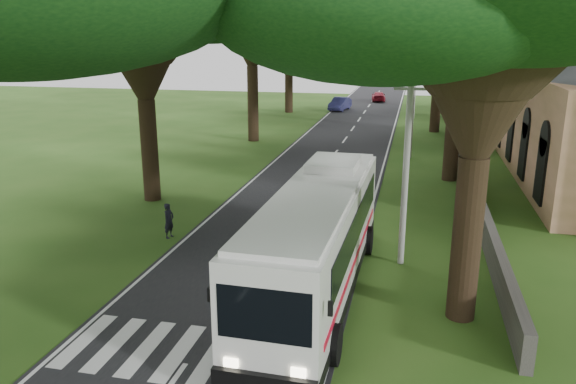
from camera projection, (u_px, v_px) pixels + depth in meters
ground at (217, 321)px, 17.69m from camera, size 140.00×140.00×0.00m
road at (333, 157)px, 41.14m from camera, size 8.00×120.00×0.04m
crosswalk at (193, 355)px, 15.81m from camera, size 8.00×3.00×0.01m
property_wall at (462, 158)px, 38.12m from camera, size 0.35×50.00×1.20m
pole_near at (406, 160)px, 21.00m from camera, size 1.60×0.24×8.00m
pole_mid at (413, 100)px, 39.77m from camera, size 1.60×0.24×8.00m
pole_far at (415, 79)px, 58.53m from camera, size 1.60×0.24×8.00m
tree_l_far at (289, 17)px, 61.68m from camera, size 14.19×14.19×13.59m
tree_r_far at (446, 16)px, 65.50m from camera, size 14.00×14.00×13.79m
coach_bus at (317, 237)px, 19.18m from camera, size 3.24×12.79×3.75m
distant_car_b at (340, 104)px, 65.92m from camera, size 2.34×4.73×1.49m
distant_car_c at (379, 96)px, 74.71m from camera, size 2.11×4.39×1.23m
pedestrian at (169, 221)px, 24.71m from camera, size 0.50×0.64×1.57m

